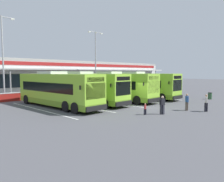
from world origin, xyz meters
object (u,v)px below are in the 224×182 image
object	(u,v)px
pedestrian_in_dark_coat	(162,104)
litter_bin	(210,96)
coach_bus_left_centre	(85,88)
coach_bus_right_centre	(138,85)
coach_bus_leftmost	(57,90)
pedestrian_with_handbag	(206,103)
coach_bus_centre	(114,87)
pedestrian_child	(145,109)
lamp_post_centre	(96,58)
pedestrian_near_bin	(187,101)
lamp_post_west	(3,52)

from	to	relation	value
pedestrian_in_dark_coat	litter_bin	distance (m)	14.09
coach_bus_left_centre	coach_bus_right_centre	size ratio (longest dim) A/B	1.00
coach_bus_leftmost	litter_bin	bearing A→B (deg)	-25.50
coach_bus_left_centre	pedestrian_with_handbag	world-z (taller)	coach_bus_left_centre
coach_bus_centre	pedestrian_in_dark_coat	bearing A→B (deg)	-111.73
pedestrian_child	lamp_post_centre	distance (m)	23.03
lamp_post_centre	litter_bin	size ratio (longest dim) A/B	11.83
lamp_post_centre	litter_bin	bearing A→B (deg)	-77.15
pedestrian_in_dark_coat	pedestrian_near_bin	bearing A→B (deg)	-10.00
pedestrian_with_handbag	lamp_post_west	distance (m)	25.29
lamp_post_centre	pedestrian_in_dark_coat	bearing A→B (deg)	-115.50
pedestrian_near_bin	lamp_post_centre	distance (m)	22.52
coach_bus_right_centre	pedestrian_in_dark_coat	distance (m)	12.54
pedestrian_with_handbag	pedestrian_near_bin	size ratio (longest dim) A/B	1.00
pedestrian_child	pedestrian_near_bin	world-z (taller)	pedestrian_near_bin
litter_bin	pedestrian_near_bin	bearing A→B (deg)	-169.35
coach_bus_right_centre	pedestrian_with_handbag	world-z (taller)	coach_bus_right_centre
lamp_post_west	lamp_post_centre	bearing A→B (deg)	0.17
coach_bus_left_centre	pedestrian_child	distance (m)	9.66
coach_bus_right_centre	pedestrian_with_handbag	bearing A→B (deg)	-110.31
pedestrian_child	coach_bus_left_centre	bearing A→B (deg)	85.16
coach_bus_leftmost	pedestrian_in_dark_coat	xyz separation A→B (m)	(4.33, -10.16, -0.91)
coach_bus_right_centre	pedestrian_with_handbag	distance (m)	12.29
pedestrian_near_bin	lamp_post_centre	bearing A→B (deg)	73.14
lamp_post_west	coach_bus_leftmost	bearing A→B (deg)	-79.22
coach_bus_right_centre	pedestrian_near_bin	xyz separation A→B (m)	(-4.97, -9.93, -0.91)
pedestrian_near_bin	lamp_post_centre	size ratio (longest dim) A/B	0.15
coach_bus_leftmost	pedestrian_child	bearing A→B (deg)	-71.64
coach_bus_right_centre	pedestrian_child	xyz separation A→B (m)	(-9.58, -8.43, -1.24)
pedestrian_in_dark_coat	pedestrian_child	bearing A→B (deg)	144.14
coach_bus_left_centre	litter_bin	bearing A→B (deg)	-32.03
coach_bus_leftmost	coach_bus_right_centre	size ratio (longest dim) A/B	1.00
coach_bus_right_centre	lamp_post_centre	xyz separation A→B (m)	(1.37, 10.99, 4.50)
pedestrian_near_bin	litter_bin	xyz separation A→B (m)	(10.65, 2.00, -0.41)
lamp_post_west	lamp_post_centre	xyz separation A→B (m)	(15.95, 0.05, 0.00)
pedestrian_with_handbag	litter_bin	bearing A→B (deg)	19.75
pedestrian_in_dark_coat	lamp_post_centre	size ratio (longest dim) A/B	0.15
pedestrian_in_dark_coat	lamp_post_west	world-z (taller)	lamp_post_west
pedestrian_child	litter_bin	size ratio (longest dim) A/B	1.08
coach_bus_centre	coach_bus_leftmost	bearing A→B (deg)	177.51
coach_bus_left_centre	lamp_post_west	xyz separation A→B (m)	(-5.81, 9.82, 4.50)
pedestrian_near_bin	lamp_post_west	bearing A→B (deg)	114.73
coach_bus_leftmost	coach_bus_right_centre	distance (m)	12.68
coach_bus_left_centre	lamp_post_west	world-z (taller)	lamp_post_west
pedestrian_with_handbag	lamp_post_centre	xyz separation A→B (m)	(5.63, 22.49, 5.43)
coach_bus_left_centre	coach_bus_centre	world-z (taller)	same
lamp_post_west	pedestrian_near_bin	bearing A→B (deg)	-65.27
coach_bus_left_centre	pedestrian_with_handbag	distance (m)	13.43
coach_bus_centre	pedestrian_near_bin	size ratio (longest dim) A/B	7.56
coach_bus_leftmost	pedestrian_with_handbag	xyz separation A→B (m)	(8.40, -12.32, -0.93)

